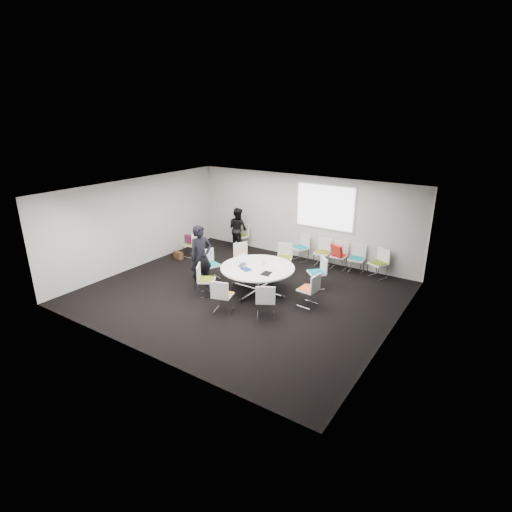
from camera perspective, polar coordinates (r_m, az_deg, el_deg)
The scene contains 31 objects.
room_shell at distance 10.47m, azimuth -1.69°, elevation 1.55°, with size 8.08×7.08×2.88m.
conference_table at distance 10.91m, azimuth 0.23°, elevation -2.62°, with size 2.02×2.02×0.73m.
projection_screen at distance 12.93m, azimuth 9.82°, elevation 6.89°, with size 1.90×0.03×1.35m, color white.
chair_ring_a at distance 10.32m, azimuth 7.48°, elevation -5.62°, with size 0.49×0.50×0.88m.
chair_ring_b at distance 11.39m, azimuth 8.66°, elevation -3.17°, with size 0.64×0.64×0.88m.
chair_ring_c at distance 12.41m, azimuth 4.04°, elevation -1.02°, with size 0.60×0.59×0.88m.
chair_ring_d at distance 12.42m, azimuth -1.90°, elevation -0.97°, with size 0.63×0.63×0.88m.
chair_ring_e at distance 11.91m, azimuth -6.45°, elevation -2.01°, with size 0.57×0.57×0.88m.
chair_ring_f at distance 10.87m, azimuth -7.10°, elevation -4.23°, with size 0.62×0.63×0.88m.
chair_ring_g at distance 9.96m, azimuth -4.78°, elevation -6.50°, with size 0.57×0.56×0.88m.
chair_ring_h at distance 9.70m, azimuth 1.38°, elevation -7.20°, with size 0.62×0.62×0.88m.
chair_back_a at distance 13.38m, azimuth 6.34°, elevation 0.47°, with size 0.60×0.59×0.88m.
chair_back_b at distance 13.02m, azimuth 9.43°, elevation -0.23°, with size 0.49×0.48×0.88m.
chair_back_c at distance 12.83m, azimuth 11.68°, elevation -0.69°, with size 0.48×0.47×0.88m.
chair_back_d at distance 12.68m, azimuth 14.10°, elevation -1.13°, with size 0.50×0.49×0.88m.
chair_back_e at distance 12.46m, azimuth 17.02°, elevation -1.78°, with size 0.60×0.60×0.88m.
chair_spare_left at distance 13.87m, azimuth -9.19°, elevation 1.03°, with size 0.50×0.51×0.88m.
chair_person_back at distance 14.58m, azimuth -2.18°, elevation 2.22°, with size 0.59×0.58×0.88m.
person_main at distance 11.16m, azimuth -7.87°, elevation -0.15°, with size 0.66×0.43×1.81m, color black.
person_back at distance 14.32m, azimuth -2.61°, elevation 3.92°, with size 0.74×0.58×1.52m, color black.
laptop at distance 10.92m, azimuth -1.75°, elevation -1.32°, with size 0.35×0.22×0.03m, color #333338.
laptop_lid at distance 11.11m, azimuth -1.96°, elevation -0.30°, with size 0.30×0.02×0.22m, color silver.
notebook_black at distance 10.37m, azimuth 1.48°, elevation -2.50°, with size 0.22×0.30×0.02m, color black.
tablet_folio at distance 10.64m, azimuth -1.43°, elevation -1.89°, with size 0.26×0.20×0.03m, color navy.
papers_right at distance 10.88m, azimuth 3.27°, elevation -1.49°, with size 0.30×0.21×0.00m, color white.
papers_front at distance 10.37m, azimuth 2.35°, elevation -2.57°, with size 0.30×0.21×0.00m, color silver.
cup at distance 10.99m, azimuth 1.09°, elevation -1.00°, with size 0.08×0.08×0.09m, color white.
phone at distance 10.30m, azimuth 1.56°, elevation -2.71°, with size 0.14×0.07×0.01m, color black.
maroon_bag at distance 13.77m, azimuth -9.32°, elevation 2.40°, with size 0.40×0.14×0.28m, color #561737.
brown_bag at distance 13.77m, azimuth -11.04°, elevation 0.10°, with size 0.36×0.16×0.24m, color #442816.
red_jacket at distance 12.49m, azimuth 11.42°, elevation 0.83°, with size 0.44×0.10×0.35m, color #B22315.
Camera 1 is at (5.84, -8.11, 4.68)m, focal length 28.00 mm.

